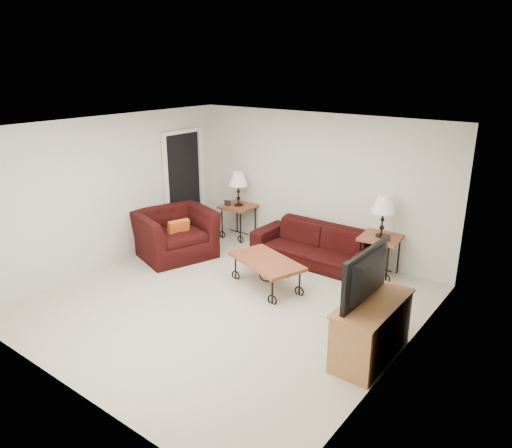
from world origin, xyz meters
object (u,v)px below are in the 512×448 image
(side_table_left, at_px, (239,221))
(armchair, at_px, (175,234))
(television, at_px, (374,277))
(backpack, at_px, (372,271))
(lamp_left, at_px, (238,189))
(lamp_right, at_px, (383,216))
(coffee_table, at_px, (266,273))
(tv_stand, at_px, (371,329))
(sofa, at_px, (316,245))
(side_table_right, at_px, (379,256))

(side_table_left, bearing_deg, armchair, -102.62)
(television, distance_m, backpack, 2.23)
(armchair, distance_m, television, 4.21)
(side_table_left, height_order, lamp_left, lamp_left)
(lamp_right, bearing_deg, lamp_left, 180.00)
(lamp_right, height_order, backpack, lamp_right)
(side_table_left, distance_m, lamp_right, 3.00)
(coffee_table, xyz_separation_m, tv_stand, (2.06, -0.77, 0.13))
(sofa, relative_size, armchair, 1.73)
(lamp_right, bearing_deg, television, -69.21)
(side_table_right, height_order, television, television)
(tv_stand, distance_m, television, 0.66)
(side_table_left, xyz_separation_m, armchair, (-0.32, -1.41, 0.08))
(sofa, height_order, lamp_left, lamp_left)
(armchair, bearing_deg, backpack, -53.13)
(television, height_order, backpack, television)
(lamp_left, xyz_separation_m, tv_stand, (3.79, -2.23, -0.64))
(side_table_left, height_order, television, television)
(sofa, xyz_separation_m, armchair, (-2.16, -1.23, 0.09))
(coffee_table, bearing_deg, backpack, 42.65)
(lamp_left, relative_size, coffee_table, 0.55)
(lamp_left, bearing_deg, lamp_right, -0.00)
(sofa, bearing_deg, armchair, -150.42)
(coffee_table, xyz_separation_m, television, (2.04, -0.77, 0.80))
(side_table_left, distance_m, tv_stand, 4.40)
(television, bearing_deg, backpack, -156.68)
(sofa, bearing_deg, side_table_left, 174.44)
(lamp_right, xyz_separation_m, tv_stand, (0.87, -2.23, -0.65))
(tv_stand, relative_size, television, 1.12)
(sofa, height_order, backpack, sofa)
(side_table_right, bearing_deg, coffee_table, -129.26)
(sofa, distance_m, backpack, 1.12)
(sofa, height_order, television, television)
(television, bearing_deg, side_table_left, -120.59)
(coffee_table, bearing_deg, lamp_right, 50.74)
(coffee_table, relative_size, backpack, 3.21)
(lamp_left, height_order, lamp_right, lamp_right)
(side_table_left, distance_m, armchair, 1.45)
(side_table_right, distance_m, backpack, 0.37)
(lamp_left, relative_size, lamp_right, 0.99)
(coffee_table, relative_size, armchair, 0.94)
(lamp_left, bearing_deg, television, -30.59)
(sofa, height_order, tv_stand, tv_stand)
(lamp_left, distance_m, television, 4.38)
(sofa, xyz_separation_m, television, (1.92, -2.05, 0.70))
(armchair, relative_size, backpack, 3.41)
(television, bearing_deg, coffee_table, -110.62)
(lamp_left, bearing_deg, side_table_left, 0.00)
(lamp_left, relative_size, armchair, 0.52)
(coffee_table, bearing_deg, armchair, 178.54)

